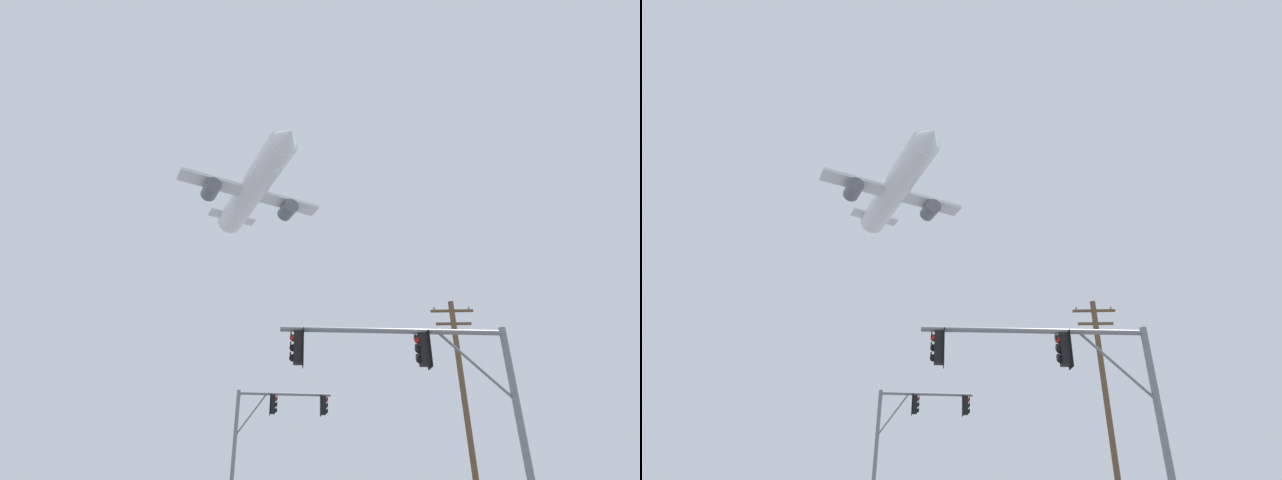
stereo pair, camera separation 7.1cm
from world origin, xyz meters
TOP-DOWN VIEW (x-y plane):
  - signal_pole_near at (3.08, 6.58)m, footprint 6.50×0.87m
  - signal_pole_far at (-2.84, 18.27)m, footprint 4.80×1.00m
  - utility_pole at (6.66, 16.90)m, footprint 2.20×0.28m
  - airplane at (-8.70, 37.63)m, footprint 15.61×20.22m

SIDE VIEW (x-z plane):
  - signal_pole_near at x=3.08m, z-range 1.50..7.26m
  - signal_pole_far at x=-2.84m, z-range 1.50..7.69m
  - utility_pole at x=6.66m, z-range 0.31..10.72m
  - airplane at x=-8.70m, z-range 29.56..35.49m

